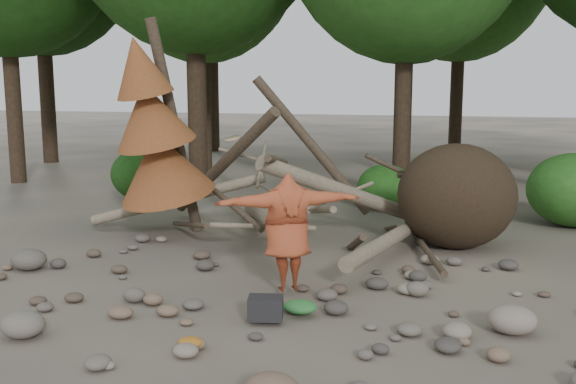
# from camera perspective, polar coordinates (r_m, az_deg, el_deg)

# --- Properties ---
(ground) EXTENTS (120.00, 120.00, 0.00)m
(ground) POSITION_cam_1_polar(r_m,az_deg,el_deg) (8.96, -3.65, -10.35)
(ground) COLOR #514C44
(ground) RESTS_ON ground
(deadfall_pile) EXTENTS (8.55, 5.24, 3.30)m
(deadfall_pile) POSITION_cam_1_polar(r_m,az_deg,el_deg) (12.36, 12.03, -0.47)
(deadfall_pile) COLOR #332619
(deadfall_pile) RESTS_ON ground
(dead_conifer) EXTENTS (2.06, 2.16, 4.35)m
(dead_conifer) POSITION_cam_1_polar(r_m,az_deg,el_deg) (12.83, -11.72, 5.12)
(dead_conifer) COLOR #4C3F30
(dead_conifer) RESTS_ON ground
(bush_left) EXTENTS (1.80, 1.80, 1.44)m
(bush_left) POSITION_cam_1_polar(r_m,az_deg,el_deg) (17.45, -12.58, 1.59)
(bush_left) COLOR #1C4A13
(bush_left) RESTS_ON ground
(bush_mid) EXTENTS (1.40, 1.40, 1.12)m
(bush_mid) POSITION_cam_1_polar(r_m,az_deg,el_deg) (16.04, 8.65, 0.46)
(bush_mid) COLOR #265E1B
(bush_mid) RESTS_ON ground
(bush_right) EXTENTS (2.00, 2.00, 1.60)m
(bush_right) POSITION_cam_1_polar(r_m,az_deg,el_deg) (15.22, 24.10, 0.17)
(bush_right) COLOR #2F6F22
(bush_right) RESTS_ON ground
(frisbee_thrower) EXTENTS (2.13, 1.57, 2.23)m
(frisbee_thrower) POSITION_cam_1_polar(r_m,az_deg,el_deg) (9.27, -0.06, -3.57)
(frisbee_thrower) COLOR #AC4626
(frisbee_thrower) RESTS_ON ground
(backpack) EXTENTS (0.50, 0.39, 0.30)m
(backpack) POSITION_cam_1_polar(r_m,az_deg,el_deg) (8.40, -2.00, -10.64)
(backpack) COLOR black
(backpack) RESTS_ON ground
(cloth_green) EXTENTS (0.45, 0.38, 0.17)m
(cloth_green) POSITION_cam_1_polar(r_m,az_deg,el_deg) (8.65, 1.11, -10.47)
(cloth_green) COLOR #2D7232
(cloth_green) RESTS_ON ground
(cloth_orange) EXTENTS (0.29, 0.24, 0.11)m
(cloth_orange) POSITION_cam_1_polar(r_m,az_deg,el_deg) (7.71, -8.67, -13.40)
(cloth_orange) COLOR #AC661D
(cloth_orange) RESTS_ON ground
(boulder_front_left) EXTENTS (0.55, 0.49, 0.33)m
(boulder_front_left) POSITION_cam_1_polar(r_m,az_deg,el_deg) (8.58, -22.51, -10.82)
(boulder_front_left) COLOR slate
(boulder_front_left) RESTS_ON ground
(boulder_mid_right) EXTENTS (0.59, 0.53, 0.35)m
(boulder_mid_right) POSITION_cam_1_polar(r_m,az_deg,el_deg) (8.53, 19.31, -10.66)
(boulder_mid_right) COLOR gray
(boulder_mid_right) RESTS_ON ground
(boulder_mid_left) EXTENTS (0.59, 0.53, 0.36)m
(boulder_mid_left) POSITION_cam_1_polar(r_m,az_deg,el_deg) (11.55, -22.05, -5.58)
(boulder_mid_left) COLOR #605951
(boulder_mid_left) RESTS_ON ground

